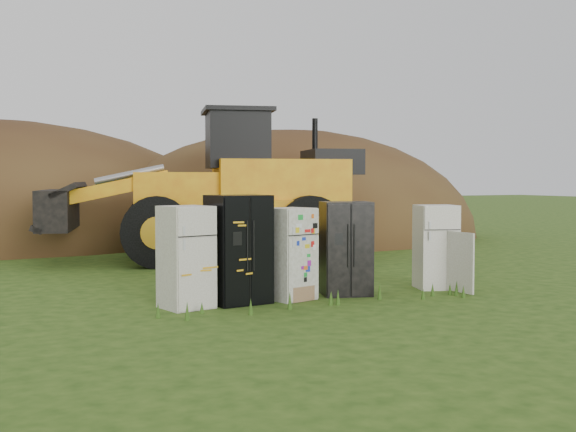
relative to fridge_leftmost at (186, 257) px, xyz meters
name	(u,v)px	position (x,y,z in m)	size (l,w,h in m)	color
ground	(324,297)	(2.54, 0.03, -0.83)	(120.00, 120.00, 0.00)	#264512
fridge_leftmost	(186,257)	(0.00, 0.00, 0.00)	(0.73, 0.71, 1.67)	white
fridge_black_side	(238,249)	(0.94, 0.07, 0.08)	(0.96, 0.75, 1.83)	black
fridge_sticker	(290,254)	(1.89, 0.03, -0.03)	(0.71, 0.66, 1.60)	white
fridge_dark_mid	(346,248)	(3.02, 0.07, 0.01)	(0.86, 0.70, 1.69)	black
fridge_open_door	(436,247)	(4.96, 0.01, -0.03)	(0.73, 0.67, 1.60)	white
wheel_loader	(199,185)	(2.29, 6.39, 1.11)	(8.04, 3.26, 3.89)	#EEAF0F
dirt_mound_right	(292,239)	(7.31, 11.49, -0.83)	(13.89, 10.19, 7.61)	#3F2414
dirt_mound_back	(89,232)	(1.41, 17.76, -0.83)	(18.41, 12.27, 6.29)	#3F2414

